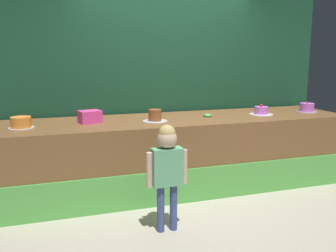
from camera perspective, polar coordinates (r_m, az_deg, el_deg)
name	(u,v)px	position (r m, az deg, el deg)	size (l,w,h in m)	color
ground_plane	(196,201)	(4.41, 4.36, -11.45)	(12.00, 12.00, 0.00)	#BCB29E
stage_platform	(180,153)	(4.76, 1.90, -4.14)	(4.39, 1.12, 0.89)	brown
curtain_backdrop	(164,73)	(5.22, -0.55, 8.17)	(4.78, 0.08, 2.87)	#19472D
child_figure	(167,163)	(3.49, -0.14, -5.78)	(0.40, 0.18, 1.04)	#3F4C8C
pink_box	(90,117)	(4.42, -11.93, 1.40)	(0.24, 0.19, 0.14)	#EF449F
donut	(208,115)	(4.80, 6.14, 1.63)	(0.11, 0.11, 0.04)	#59B259
cake_far_left	(21,123)	(4.29, -21.68, 0.45)	(0.28, 0.28, 0.13)	silver
cake_center_left	(155,116)	(4.41, -2.02, 1.48)	(0.30, 0.30, 0.15)	silver
cake_center_right	(261,111)	(5.09, 14.15, 2.22)	(0.31, 0.31, 0.14)	white
cake_far_right	(307,108)	(5.54, 20.58, 2.63)	(0.28, 0.28, 0.15)	silver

